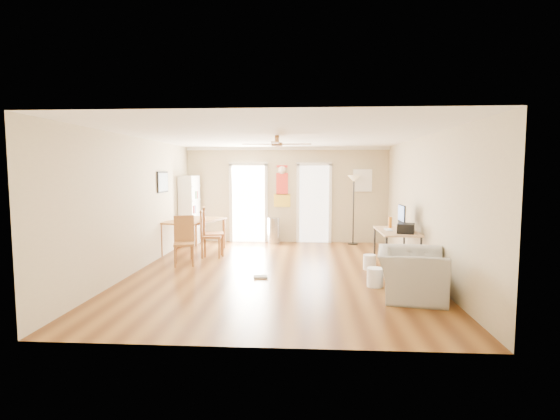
# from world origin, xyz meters

# --- Properties ---
(floor) EXTENTS (7.00, 7.00, 0.00)m
(floor) POSITION_xyz_m (0.00, 0.00, 0.00)
(floor) COLOR brown
(floor) RESTS_ON ground
(ceiling) EXTENTS (5.50, 7.00, 0.00)m
(ceiling) POSITION_xyz_m (0.00, 0.00, 2.60)
(ceiling) COLOR silver
(ceiling) RESTS_ON floor
(wall_back) EXTENTS (5.50, 0.04, 2.60)m
(wall_back) POSITION_xyz_m (0.00, 3.50, 1.30)
(wall_back) COLOR beige
(wall_back) RESTS_ON floor
(wall_front) EXTENTS (5.50, 0.04, 2.60)m
(wall_front) POSITION_xyz_m (0.00, -3.50, 1.30)
(wall_front) COLOR beige
(wall_front) RESTS_ON floor
(wall_left) EXTENTS (0.04, 7.00, 2.60)m
(wall_left) POSITION_xyz_m (-2.75, 0.00, 1.30)
(wall_left) COLOR beige
(wall_left) RESTS_ON floor
(wall_right) EXTENTS (0.04, 7.00, 2.60)m
(wall_right) POSITION_xyz_m (2.75, 0.00, 1.30)
(wall_right) COLOR beige
(wall_right) RESTS_ON floor
(crown_molding) EXTENTS (5.50, 7.00, 0.08)m
(crown_molding) POSITION_xyz_m (0.00, 0.00, 2.56)
(crown_molding) COLOR white
(crown_molding) RESTS_ON wall_back
(kitchen_doorway) EXTENTS (0.90, 0.10, 2.10)m
(kitchen_doorway) POSITION_xyz_m (-1.05, 3.48, 1.05)
(kitchen_doorway) COLOR white
(kitchen_doorway) RESTS_ON wall_back
(bathroom_doorway) EXTENTS (0.80, 0.10, 2.10)m
(bathroom_doorway) POSITION_xyz_m (0.75, 3.48, 1.05)
(bathroom_doorway) COLOR white
(bathroom_doorway) RESTS_ON wall_back
(wall_decal) EXTENTS (0.46, 0.03, 1.10)m
(wall_decal) POSITION_xyz_m (-0.13, 3.48, 1.55)
(wall_decal) COLOR red
(wall_decal) RESTS_ON wall_back
(ac_grille) EXTENTS (0.50, 0.04, 0.60)m
(ac_grille) POSITION_xyz_m (2.05, 3.47, 1.70)
(ac_grille) COLOR white
(ac_grille) RESTS_ON wall_back
(framed_poster) EXTENTS (0.04, 0.66, 0.48)m
(framed_poster) POSITION_xyz_m (-2.73, 1.40, 1.70)
(framed_poster) COLOR black
(framed_poster) RESTS_ON wall_left
(ceiling_fan) EXTENTS (1.24, 1.24, 0.20)m
(ceiling_fan) POSITION_xyz_m (0.00, -0.30, 2.43)
(ceiling_fan) COLOR #593819
(ceiling_fan) RESTS_ON ceiling
(bookshelf) EXTENTS (0.39, 0.83, 1.83)m
(bookshelf) POSITION_xyz_m (-2.55, 2.91, 0.91)
(bookshelf) COLOR white
(bookshelf) RESTS_ON floor
(dining_table) EXTENTS (1.38, 1.78, 0.79)m
(dining_table) POSITION_xyz_m (-2.15, 1.86, 0.39)
(dining_table) COLOR #A47634
(dining_table) RESTS_ON floor
(dining_chair_right_a) EXTENTS (0.56, 0.56, 1.12)m
(dining_chair_right_a) POSITION_xyz_m (-1.60, 1.53, 0.56)
(dining_chair_right_a) COLOR #A76936
(dining_chair_right_a) RESTS_ON floor
(dining_chair_right_b) EXTENTS (0.47, 0.47, 1.07)m
(dining_chair_right_b) POSITION_xyz_m (-1.60, 1.34, 0.53)
(dining_chair_right_b) COLOR #A46034
(dining_chair_right_b) RESTS_ON floor
(dining_chair_near) EXTENTS (0.51, 0.51, 1.01)m
(dining_chair_near) POSITION_xyz_m (-1.98, 0.45, 0.51)
(dining_chair_near) COLOR #985F31
(dining_chair_near) RESTS_ON floor
(trash_can) EXTENTS (0.33, 0.33, 0.70)m
(trash_can) POSITION_xyz_m (-0.34, 3.23, 0.35)
(trash_can) COLOR #B8B8BB
(trash_can) RESTS_ON floor
(torchiere_lamp) EXTENTS (0.43, 0.43, 1.84)m
(torchiere_lamp) POSITION_xyz_m (1.79, 3.22, 0.92)
(torchiere_lamp) COLOR black
(torchiere_lamp) RESTS_ON floor
(computer_desk) EXTENTS (0.71, 1.42, 0.76)m
(computer_desk) POSITION_xyz_m (2.35, 0.51, 0.38)
(computer_desk) COLOR tan
(computer_desk) RESTS_ON floor
(imac) EXTENTS (0.19, 0.55, 0.51)m
(imac) POSITION_xyz_m (2.47, 0.61, 1.01)
(imac) COLOR black
(imac) RESTS_ON computer_desk
(keyboard) EXTENTS (0.12, 0.38, 0.01)m
(keyboard) POSITION_xyz_m (2.20, 0.59, 0.77)
(keyboard) COLOR silver
(keyboard) RESTS_ON computer_desk
(printer) EXTENTS (0.40, 0.43, 0.19)m
(printer) POSITION_xyz_m (2.45, 0.16, 0.85)
(printer) COLOR black
(printer) RESTS_ON computer_desk
(orange_bottle) EXTENTS (0.10, 0.10, 0.23)m
(orange_bottle) POSITION_xyz_m (2.30, 0.91, 0.87)
(orange_bottle) COLOR orange
(orange_bottle) RESTS_ON computer_desk
(wastebasket_a) EXTENTS (0.32, 0.32, 0.29)m
(wastebasket_a) POSITION_xyz_m (1.80, 0.32, 0.15)
(wastebasket_a) COLOR white
(wastebasket_a) RESTS_ON floor
(wastebasket_b) EXTENTS (0.33, 0.33, 0.32)m
(wastebasket_b) POSITION_xyz_m (1.70, -0.93, 0.16)
(wastebasket_b) COLOR white
(wastebasket_b) RESTS_ON floor
(floor_cloth) EXTENTS (0.28, 0.24, 0.04)m
(floor_cloth) POSITION_xyz_m (-0.29, -0.47, 0.02)
(floor_cloth) COLOR #A8A9A3
(floor_cloth) RESTS_ON floor
(armchair) EXTENTS (1.19, 1.31, 0.74)m
(armchair) POSITION_xyz_m (2.15, -1.52, 0.37)
(armchair) COLOR #A1A09C
(armchair) RESTS_ON floor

